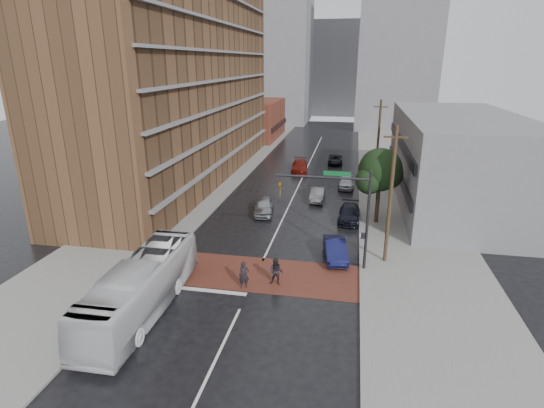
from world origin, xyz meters
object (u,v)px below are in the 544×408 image
Objects in this scene: suv_travel at (335,160)px; car_parked_near at (335,249)px; car_travel_c at (300,166)px; car_travel_b at (317,194)px; pedestrian_b at (276,272)px; car_travel_a at (264,206)px; pedestrian_a at (244,275)px; transit_bus at (141,287)px; car_parked_mid at (349,214)px; car_parked_far at (346,181)px.

suv_travel is 1.00× the size of car_parked_near.
car_travel_b is at bearing -78.92° from car_travel_c.
car_travel_c is at bearing 106.20° from car_travel_b.
pedestrian_b is 13.76m from car_travel_a.
pedestrian_a is at bearing -94.10° from car_travel_c.
transit_bus is 2.88× the size of car_travel_b.
car_travel_c is (-2.36, 30.40, -0.20)m from pedestrian_b.
pedestrian_b is 13.70m from car_parked_mid.
pedestrian_b reaches higher than pedestrian_a.
car_travel_c is 26.39m from car_parked_near.
pedestrian_a is at bearing -103.37° from car_parked_far.
car_travel_b is 6.37m from car_parked_mid.
car_parked_near is at bearing -94.12° from car_parked_mid.
car_travel_b is at bearing 69.36° from transit_bus.
car_travel_b is at bearing 93.29° from pedestrian_b.
transit_bus is at bearing -140.70° from pedestrian_b.
car_parked_far reaches higher than suv_travel.
pedestrian_a is 31.21m from car_travel_c.
transit_bus is at bearing -148.10° from car_parked_near.
car_travel_c is at bearing 113.16° from car_parked_mid.
car_travel_c is (-0.40, 31.21, -0.18)m from pedestrian_a.
transit_bus is 18.16m from car_travel_a.
pedestrian_b is 30.49m from car_travel_c.
pedestrian_a reaches higher than suv_travel.
car_parked_far is at bearing 94.54° from car_parked_mid.
car_travel_c is 1.16× the size of car_parked_near.
pedestrian_b is at bearing -90.40° from car_travel_c.
pedestrian_a is 2.12m from pedestrian_b.
transit_bus is at bearing -167.16° from pedestrian_a.
pedestrian_a is 7.83m from car_parked_near.
pedestrian_a is 14.18m from car_travel_a.
pedestrian_a reaches higher than car_travel_b.
car_parked_mid is (6.42, 13.76, -0.24)m from pedestrian_a.
car_parked_mid is (6.83, -17.45, -0.06)m from car_travel_c.
car_parked_far is at bearing -82.73° from suv_travel.
pedestrian_b is at bearing -0.62° from pedestrian_a.
suv_travel is at bearing 98.84° from car_parked_far.
car_travel_c is 1.08× the size of car_parked_mid.
car_parked_mid is at bearing -10.91° from car_travel_a.
transit_bus reaches higher than suv_travel.
car_parked_near is at bearing 39.79° from transit_bus.
car_parked_mid is (11.56, 17.49, -0.92)m from transit_bus.
transit_bus is 20.99m from car_parked_mid.
car_parked_far is (0.33, 19.19, 0.04)m from car_parked_near.
pedestrian_b is at bearing -94.87° from suv_travel.
car_parked_far is (11.03, 28.42, -0.84)m from transit_bus.
car_travel_b is at bearing -117.31° from car_parked_far.
pedestrian_a is 0.42× the size of car_parked_near.
car_parked_far is at bearing 62.91° from car_travel_b.
pedestrian_a is at bearing 35.01° from transit_bus.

